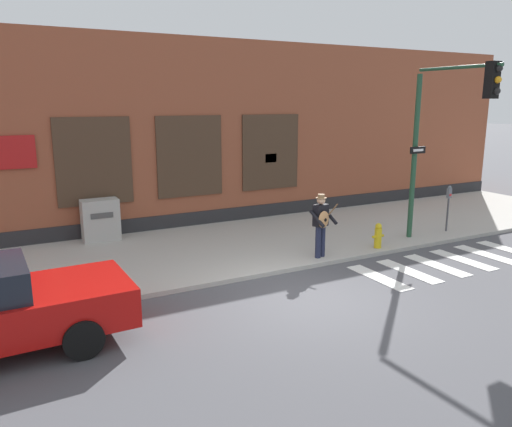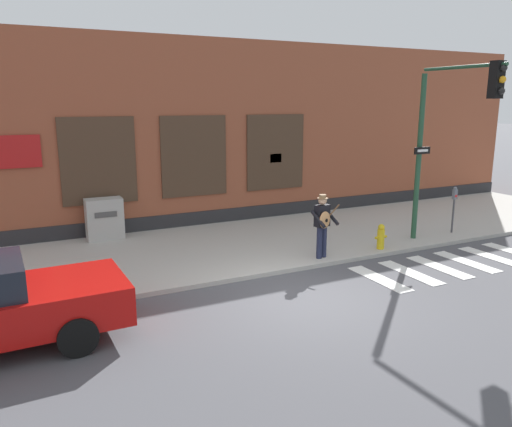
# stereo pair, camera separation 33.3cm
# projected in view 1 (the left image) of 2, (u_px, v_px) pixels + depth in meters

# --- Properties ---
(ground_plane) EXTENTS (160.00, 160.00, 0.00)m
(ground_plane) POSITION_uv_depth(u_px,v_px,m) (306.00, 298.00, 10.53)
(ground_plane) COLOR #4C4C51
(sidewalk) EXTENTS (28.00, 5.20, 0.11)m
(sidewalk) POSITION_uv_depth(u_px,v_px,m) (224.00, 247.00, 14.11)
(sidewalk) COLOR #ADAAA3
(sidewalk) RESTS_ON ground
(building_backdrop) EXTENTS (28.00, 4.06, 6.04)m
(building_backdrop) POSITION_uv_depth(u_px,v_px,m) (169.00, 133.00, 17.41)
(building_backdrop) COLOR brown
(building_backdrop) RESTS_ON ground
(crosswalk) EXTENTS (5.20, 1.90, 0.01)m
(crosswalk) POSITION_uv_depth(u_px,v_px,m) (450.00, 263.00, 12.87)
(crosswalk) COLOR silver
(crosswalk) RESTS_ON ground
(busker) EXTENTS (0.76, 0.61, 1.66)m
(busker) POSITION_uv_depth(u_px,v_px,m) (321.00, 222.00, 12.77)
(busker) COLOR #1E233D
(busker) RESTS_ON sidewalk
(traffic_light) EXTENTS (0.60, 2.59, 4.91)m
(traffic_light) POSITION_uv_depth(u_px,v_px,m) (445.00, 123.00, 13.37)
(traffic_light) COLOR #234C33
(traffic_light) RESTS_ON sidewalk
(parking_meter) EXTENTS (0.13, 0.11, 1.44)m
(parking_meter) POSITION_uv_depth(u_px,v_px,m) (449.00, 201.00, 15.41)
(parking_meter) COLOR #47474C
(parking_meter) RESTS_ON sidewalk
(utility_box) EXTENTS (1.04, 0.57, 1.21)m
(utility_box) POSITION_uv_depth(u_px,v_px,m) (101.00, 220.00, 14.45)
(utility_box) COLOR #ADADA8
(utility_box) RESTS_ON sidewalk
(fire_hydrant) EXTENTS (0.38, 0.20, 0.70)m
(fire_hydrant) POSITION_uv_depth(u_px,v_px,m) (378.00, 236.00, 13.75)
(fire_hydrant) COLOR gold
(fire_hydrant) RESTS_ON sidewalk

